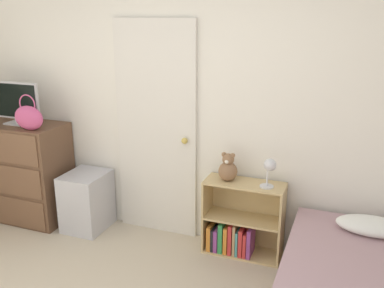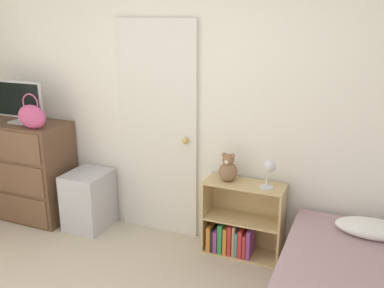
{
  "view_description": "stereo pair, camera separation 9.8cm",
  "coord_description": "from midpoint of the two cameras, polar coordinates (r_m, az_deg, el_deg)",
  "views": [
    {
      "loc": [
        1.31,
        -1.51,
        2.04
      ],
      "look_at": [
        0.08,
        1.68,
        0.99
      ],
      "focal_mm": 40.0,
      "sensor_mm": 36.0,
      "label": 1
    },
    {
      "loc": [
        1.4,
        -1.47,
        2.04
      ],
      "look_at": [
        0.08,
        1.68,
        0.99
      ],
      "focal_mm": 40.0,
      "sensor_mm": 36.0,
      "label": 2
    }
  ],
  "objects": [
    {
      "name": "door_closed",
      "position": [
        3.94,
        -3.91,
        1.77
      ],
      "size": [
        0.79,
        0.09,
        2.0
      ],
      "color": "silver",
      "rests_on": "ground_plane"
    },
    {
      "name": "desk_lamp",
      "position": [
        3.49,
        11.06,
        -3.24
      ],
      "size": [
        0.13,
        0.12,
        0.25
      ],
      "color": "silver",
      "rests_on": "bookshelf"
    },
    {
      "name": "storage_bin",
      "position": [
        4.34,
        -12.96,
        -7.25
      ],
      "size": [
        0.38,
        0.44,
        0.56
      ],
      "color": "silver",
      "rests_on": "ground_plane"
    },
    {
      "name": "handbag",
      "position": [
        4.23,
        -19.97,
        3.5
      ],
      "size": [
        0.31,
        0.12,
        0.33
      ],
      "color": "#C64C7F",
      "rests_on": "dresser"
    },
    {
      "name": "tv",
      "position": [
        4.49,
        -21.59,
        5.34
      ],
      "size": [
        0.57,
        0.16,
        0.41
      ],
      "color": "#B7B7BC",
      "rests_on": "dresser"
    },
    {
      "name": "bookshelf",
      "position": [
        3.82,
        6.94,
        -10.94
      ],
      "size": [
        0.68,
        0.27,
        0.67
      ],
      "color": "tan",
      "rests_on": "ground_plane"
    },
    {
      "name": "wall_back",
      "position": [
        3.78,
        1.26,
        5.43
      ],
      "size": [
        10.0,
        0.06,
        2.55
      ],
      "color": "white",
      "rests_on": "ground_plane"
    },
    {
      "name": "dresser",
      "position": [
        4.68,
        -20.56,
        -3.24
      ],
      "size": [
        0.91,
        0.49,
        1.0
      ],
      "color": "brown",
      "rests_on": "ground_plane"
    },
    {
      "name": "teddy_bear",
      "position": [
        3.64,
        5.59,
        -3.33
      ],
      "size": [
        0.16,
        0.16,
        0.25
      ],
      "color": "#8C6647",
      "rests_on": "bookshelf"
    }
  ]
}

